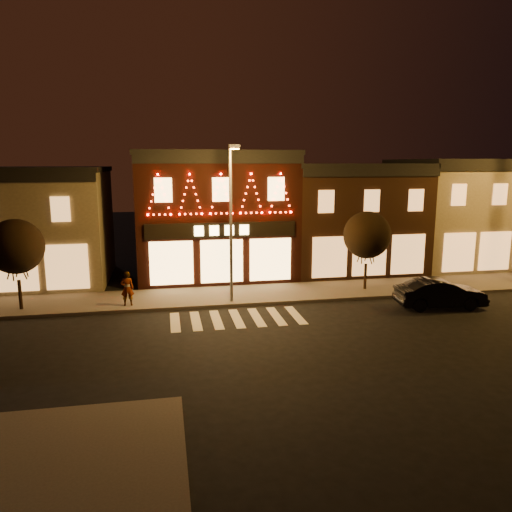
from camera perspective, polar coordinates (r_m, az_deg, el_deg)
name	(u,v)px	position (r m, az deg, el deg)	size (l,w,h in m)	color
ground	(251,348)	(20.37, -0.57, -10.80)	(120.00, 120.00, 0.00)	black
sidewalk_far	(261,294)	(28.17, 0.54, -4.48)	(44.00, 4.00, 0.15)	#47423D
sidewalk_near	(39,481)	(13.76, -24.11, -22.93)	(7.00, 7.00, 0.15)	#47423D
building_left	(8,226)	(34.24, -27.14, 3.18)	(12.20, 8.28, 7.30)	#69614B
building_pulp	(214,214)	(32.96, -4.93, 4.96)	(10.20, 8.34, 8.30)	black
building_right_a	(347,217)	(35.27, 10.67, 4.54)	(9.20, 8.28, 7.50)	#371F13
building_right_b	(461,212)	(39.44, 22.98, 4.74)	(9.20, 8.28, 7.80)	#69614B
streetlamp_mid	(231,212)	(25.35, -2.92, 5.20)	(0.52, 1.89, 8.31)	#59595E
tree_left	(16,247)	(27.18, -26.39, 1.00)	(2.78, 2.78, 4.64)	black
tree_right	(367,235)	(29.12, 12.91, 2.42)	(2.77, 2.77, 4.63)	black
dark_sedan	(440,293)	(27.45, 20.81, -4.12)	(1.61, 4.63, 1.53)	black
pedestrian	(127,288)	(26.33, -14.88, -3.71)	(0.67, 0.44, 1.83)	gray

